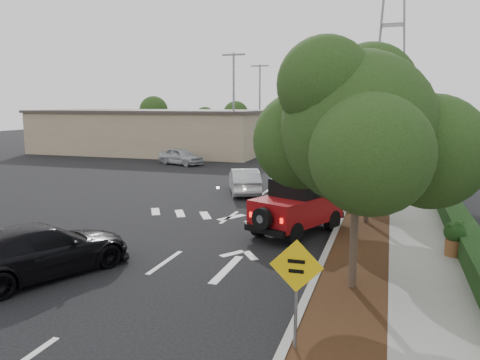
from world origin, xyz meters
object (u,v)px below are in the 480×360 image
at_px(red_jeep, 300,205).
at_px(silver_suv_ahead, 312,190).
at_px(black_suv_oncoming, 40,250).
at_px(speed_hump_sign, 296,280).

distance_m(red_jeep, silver_suv_ahead, 5.36).
distance_m(silver_suv_ahead, black_suv_oncoming, 13.28).
bearing_deg(black_suv_oncoming, speed_hump_sign, -170.70).
bearing_deg(speed_hump_sign, silver_suv_ahead, 96.17).
height_order(silver_suv_ahead, black_suv_oncoming, black_suv_oncoming).
relative_size(red_jeep, black_suv_oncoming, 0.82).
xyz_separation_m(red_jeep, speed_hump_sign, (1.52, -8.62, 0.46)).
xyz_separation_m(red_jeep, black_suv_oncoming, (-6.06, -6.67, -0.30)).
bearing_deg(silver_suv_ahead, black_suv_oncoming, -138.69).
relative_size(silver_suv_ahead, speed_hump_sign, 2.18).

